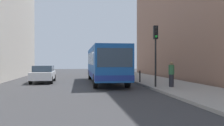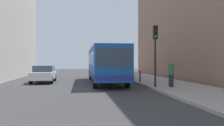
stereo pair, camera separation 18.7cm
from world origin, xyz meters
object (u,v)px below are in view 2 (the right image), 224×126
bus (105,63)px  bollard_near (140,76)px  bollard_mid (132,74)px  bollard_far (126,73)px  car_behind_bus (103,70)px  traffic_light (155,44)px  pedestrian_near_signal (171,74)px  bollard_farthest (122,72)px  car_beside_bus (44,74)px

bus → bollard_near: bearing=151.1°
bollard_mid → bollard_far: bearing=90.0°
car_behind_bus → traffic_light: bearing=100.3°
bollard_far → pedestrian_near_signal: pedestrian_near_signal is taller
traffic_light → bollard_mid: (-0.10, 6.27, -2.38)m
bollard_far → bollard_mid: bearing=-90.0°
traffic_light → bollard_mid: 6.70m
car_behind_bus → bollard_farthest: 3.03m
traffic_light → pedestrian_near_signal: (1.07, -0.11, -2.01)m
car_behind_bus → traffic_light: (2.06, -14.06, 2.22)m
car_beside_bus → pedestrian_near_signal: size_ratio=2.60×
bollard_far → bollard_farthest: (0.00, 2.74, 0.00)m
pedestrian_near_signal → car_behind_bus: bearing=173.1°
bollard_mid → bus: bearing=-155.7°
bus → car_behind_bus: size_ratio=2.48×
pedestrian_near_signal → bollard_farthest: bearing=166.2°
bollard_mid → pedestrian_near_signal: 6.50m
bollard_farthest → bollard_near: bearing=-90.0°
traffic_light → car_behind_bus: bearing=98.3°
traffic_light → bollard_near: (-0.10, 3.53, -2.38)m
car_behind_bus → pedestrian_near_signal: size_ratio=2.62×
traffic_light → bollard_far: (-0.10, 9.00, -2.38)m
bollard_far → pedestrian_near_signal: (1.17, -9.12, 0.37)m
pedestrian_near_signal → car_beside_bus: bearing=-143.6°
bus → traffic_light: size_ratio=2.69×
bollard_far → bollard_near: bearing=-90.0°
car_behind_bus → pedestrian_near_signal: bearing=104.4°
bollard_farthest → bollard_mid: bearing=-90.0°
bollard_near → pedestrian_near_signal: (1.17, -3.64, 0.37)m
bus → pedestrian_near_signal: bearing=127.4°
bollard_near → bollard_farthest: (0.00, 8.21, 0.00)m
pedestrian_near_signal → bollard_mid: bearing=171.0°
bus → bollard_farthest: size_ratio=11.63×
car_beside_bus → car_behind_bus: bearing=-128.2°
bollard_near → bus: bearing=150.6°
car_behind_bus → bollard_near: 10.71m
bollard_farthest → car_beside_bus: bearing=-145.0°
traffic_light → pedestrian_near_signal: size_ratio=2.41×
bollard_near → pedestrian_near_signal: 3.84m
pedestrian_near_signal → bollard_far: bearing=167.9°
traffic_light → bollard_near: 4.26m
car_beside_bus → bollard_far: size_ratio=4.66×
car_beside_bus → car_behind_bus: size_ratio=0.99×
bollard_mid → bollard_near: bearing=-90.0°
bollard_near → car_beside_bus: bearing=162.1°
car_beside_bus → car_behind_bus: 9.98m
bollard_mid → bollard_far: same height
bus → traffic_light: traffic_light is taller
bollard_near → bollard_farthest: bearing=90.0°
traffic_light → pedestrian_near_signal: bearing=-6.1°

